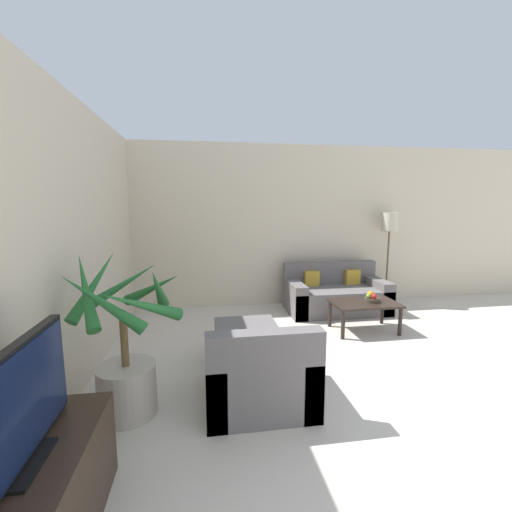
{
  "coord_description": "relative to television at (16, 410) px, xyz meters",
  "views": [
    {
      "loc": [
        -2.1,
        0.32,
        1.72
      ],
      "look_at": [
        -1.37,
        4.99,
        1.0
      ],
      "focal_mm": 24.0,
      "sensor_mm": 36.0,
      "label": 1
    }
  ],
  "objects": [
    {
      "name": "orange_fruit",
      "position": [
        3.08,
        2.72,
        -0.32
      ],
      "size": [
        0.08,
        0.08,
        0.08
      ],
      "color": "orange",
      "rests_on": "fruit_bowl"
    },
    {
      "name": "fruit_bowl",
      "position": [
        3.08,
        2.66,
        -0.39
      ],
      "size": [
        0.21,
        0.21,
        0.05
      ],
      "color": "#42382D",
      "rests_on": "coffee_table"
    },
    {
      "name": "armchair",
      "position": [
        1.28,
        1.21,
        -0.57
      ],
      "size": [
        0.91,
        0.88,
        0.77
      ],
      "color": "#605B5B",
      "rests_on": "ground_plane"
    },
    {
      "name": "apple_red",
      "position": [
        3.08,
        2.61,
        -0.32
      ],
      "size": [
        0.07,
        0.07,
        0.07
      ],
      "color": "red",
      "rests_on": "fruit_bowl"
    },
    {
      "name": "wall_left",
      "position": [
        -0.33,
        1.14,
        0.53
      ],
      "size": [
        0.06,
        7.58,
        2.7
      ],
      "color": "beige",
      "rests_on": "ground_plane"
    },
    {
      "name": "potted_palm",
      "position": [
        0.19,
        1.2,
        -0.32
      ],
      "size": [
        0.89,
        0.98,
        1.36
      ],
      "color": "#ADA393",
      "rests_on": "ground_plane"
    },
    {
      "name": "television",
      "position": [
        0.0,
        0.0,
        0.0
      ],
      "size": [
        0.18,
        0.95,
        0.56
      ],
      "color": "black",
      "rests_on": "tv_console"
    },
    {
      "name": "floor_lamp",
      "position": [
        3.96,
        3.83,
        0.5
      ],
      "size": [
        0.29,
        0.29,
        1.58
      ],
      "color": "brown",
      "rests_on": "ground_plane"
    },
    {
      "name": "wall_back",
      "position": [
        2.93,
        4.16,
        0.53
      ],
      "size": [
        8.06,
        0.06,
        2.7
      ],
      "color": "beige",
      "rests_on": "ground_plane"
    },
    {
      "name": "coffee_table",
      "position": [
        2.98,
        2.67,
        -0.47
      ],
      "size": [
        0.88,
        0.55,
        0.41
      ],
      "color": "black",
      "rests_on": "ground_plane"
    },
    {
      "name": "apple_green",
      "position": [
        3.02,
        2.66,
        -0.33
      ],
      "size": [
        0.06,
        0.06,
        0.06
      ],
      "color": "olive",
      "rests_on": "fruit_bowl"
    },
    {
      "name": "ottoman",
      "position": [
        1.28,
        2.08,
        -0.61
      ],
      "size": [
        0.67,
        0.49,
        0.41
      ],
      "color": "#605B5B",
      "rests_on": "ground_plane"
    },
    {
      "name": "sofa_loveseat",
      "position": [
        2.93,
        3.58,
        -0.56
      ],
      "size": [
        1.57,
        0.82,
        0.76
      ],
      "color": "#605B5B",
      "rests_on": "ground_plane"
    }
  ]
}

